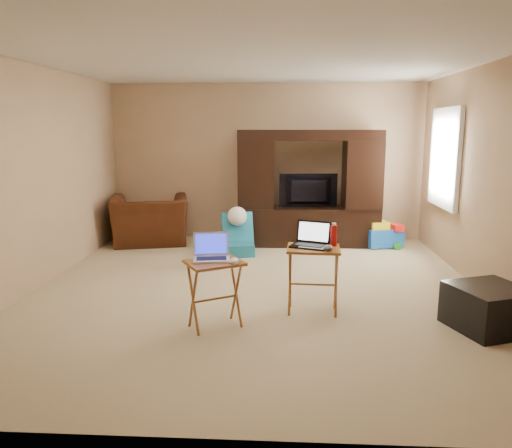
# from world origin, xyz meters

# --- Properties ---
(floor) EXTENTS (5.50, 5.50, 0.00)m
(floor) POSITION_xyz_m (0.00, 0.00, 0.00)
(floor) COLOR tan
(floor) RESTS_ON ground
(ceiling) EXTENTS (5.50, 5.50, 0.00)m
(ceiling) POSITION_xyz_m (0.00, 0.00, 2.50)
(ceiling) COLOR silver
(ceiling) RESTS_ON ground
(wall_back) EXTENTS (5.00, 0.00, 5.00)m
(wall_back) POSITION_xyz_m (0.00, 2.75, 1.25)
(wall_back) COLOR tan
(wall_back) RESTS_ON ground
(wall_front) EXTENTS (5.00, 0.00, 5.00)m
(wall_front) POSITION_xyz_m (0.00, -2.75, 1.25)
(wall_front) COLOR tan
(wall_front) RESTS_ON ground
(wall_left) EXTENTS (0.00, 5.50, 5.50)m
(wall_left) POSITION_xyz_m (-2.50, 0.00, 1.25)
(wall_left) COLOR tan
(wall_left) RESTS_ON ground
(wall_right) EXTENTS (0.00, 5.50, 5.50)m
(wall_right) POSITION_xyz_m (2.50, 0.00, 1.25)
(wall_right) COLOR tan
(wall_right) RESTS_ON ground
(window_pane) EXTENTS (0.00, 1.20, 1.20)m
(window_pane) POSITION_xyz_m (2.48, 1.55, 1.40)
(window_pane) COLOR white
(window_pane) RESTS_ON ground
(window_frame) EXTENTS (0.06, 1.14, 1.34)m
(window_frame) POSITION_xyz_m (2.46, 1.55, 1.40)
(window_frame) COLOR white
(window_frame) RESTS_ON ground
(entertainment_center) EXTENTS (2.18, 0.60, 1.77)m
(entertainment_center) POSITION_xyz_m (0.67, 2.29, 0.89)
(entertainment_center) COLOR black
(entertainment_center) RESTS_ON floor
(television) EXTENTS (0.91, 0.19, 0.52)m
(television) POSITION_xyz_m (0.67, 2.24, 0.85)
(television) COLOR black
(television) RESTS_ON entertainment_center
(recliner) EXTENTS (1.36, 1.25, 0.75)m
(recliner) POSITION_xyz_m (-1.81, 2.22, 0.37)
(recliner) COLOR #44220E
(recliner) RESTS_ON floor
(child_rocker) EXTENTS (0.57, 0.62, 0.60)m
(child_rocker) POSITION_xyz_m (-0.38, 1.58, 0.30)
(child_rocker) COLOR #176582
(child_rocker) RESTS_ON floor
(plush_toy) EXTENTS (0.36, 0.30, 0.40)m
(plush_toy) POSITION_xyz_m (-0.68, 0.96, 0.20)
(plush_toy) COLOR red
(plush_toy) RESTS_ON floor
(push_toy) EXTENTS (0.63, 0.51, 0.41)m
(push_toy) POSITION_xyz_m (1.82, 2.15, 0.21)
(push_toy) COLOR blue
(push_toy) RESTS_ON floor
(ottoman) EXTENTS (0.80, 0.80, 0.40)m
(ottoman) POSITION_xyz_m (2.16, -0.98, 0.20)
(ottoman) COLOR black
(ottoman) RESTS_ON floor
(tray_table_left) EXTENTS (0.61, 0.57, 0.62)m
(tray_table_left) POSITION_xyz_m (-0.32, -1.08, 0.31)
(tray_table_left) COLOR #9B5825
(tray_table_left) RESTS_ON floor
(tray_table_right) EXTENTS (0.53, 0.43, 0.66)m
(tray_table_right) POSITION_xyz_m (0.59, -0.65, 0.33)
(tray_table_right) COLOR #925723
(tray_table_right) RESTS_ON floor
(laptop_left) EXTENTS (0.37, 0.32, 0.24)m
(laptop_left) POSITION_xyz_m (-0.35, -1.05, 0.74)
(laptop_left) COLOR silver
(laptop_left) RESTS_ON tray_table_left
(laptop_right) EXTENTS (0.42, 0.38, 0.24)m
(laptop_right) POSITION_xyz_m (0.55, -0.63, 0.78)
(laptop_right) COLOR black
(laptop_right) RESTS_ON tray_table_right
(mouse_left) EXTENTS (0.09, 0.13, 0.05)m
(mouse_left) POSITION_xyz_m (-0.13, -1.15, 0.65)
(mouse_left) COLOR white
(mouse_left) RESTS_ON tray_table_left
(mouse_right) EXTENTS (0.12, 0.15, 0.05)m
(mouse_right) POSITION_xyz_m (0.72, -0.77, 0.69)
(mouse_right) COLOR #3D3D42
(mouse_right) RESTS_ON tray_table_right
(water_bottle) EXTENTS (0.07, 0.07, 0.20)m
(water_bottle) POSITION_xyz_m (0.79, -0.57, 0.76)
(water_bottle) COLOR #B4120B
(water_bottle) RESTS_ON tray_table_right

